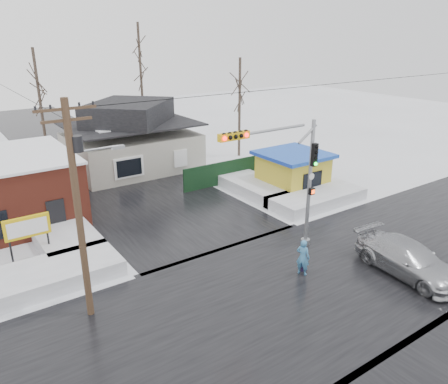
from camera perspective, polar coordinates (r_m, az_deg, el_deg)
ground at (r=20.67m, az=8.46°, el=-12.72°), size 120.00×120.00×0.00m
road_ns at (r=20.66m, az=8.46°, el=-12.69°), size 10.00×120.00×0.02m
road_ew at (r=20.66m, az=8.46°, el=-12.69°), size 120.00×10.00×0.02m
snowbank_nw at (r=22.41m, az=-22.44°, el=-10.17°), size 7.00×3.00×0.80m
snowbank_ne at (r=30.68m, az=11.99°, el=-0.76°), size 7.00×3.00×0.80m
snowbank_nside_w at (r=27.16m, az=-20.82°, el=-4.52°), size 3.00×8.00×0.80m
snowbank_nside_e at (r=32.85m, az=3.28°, el=1.09°), size 3.00×8.00×0.80m
traffic_signal at (r=22.22m, az=8.48°, el=2.66°), size 6.05×0.68×7.00m
utility_pole at (r=17.53m, az=-18.44°, el=-1.05°), size 3.15×0.44×9.00m
marquee_sign at (r=23.97m, az=-24.31°, el=-4.36°), size 2.20×0.21×2.55m
house at (r=38.17m, az=-12.06°, el=6.87°), size 10.40×8.40×5.76m
kiosk at (r=32.65m, az=8.96°, el=2.71°), size 4.60×4.60×2.88m
fence at (r=33.93m, az=0.56°, el=2.64°), size 8.00×0.12×1.80m
tree_far_left at (r=39.39m, az=-23.33°, el=13.99°), size 3.00×3.00×10.00m
tree_far_mid at (r=44.33m, az=-11.01°, el=17.81°), size 3.00×3.00×12.00m
tree_far_right at (r=40.63m, az=2.09°, el=14.58°), size 3.00×3.00×9.00m
pedestrian at (r=21.62m, az=10.26°, el=-8.42°), size 0.68×0.79×1.84m
car at (r=23.17m, az=22.92°, el=-8.08°), size 2.67×5.68×1.60m
shopping_bag at (r=22.24m, az=10.36°, el=-9.75°), size 0.30×0.19×0.35m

